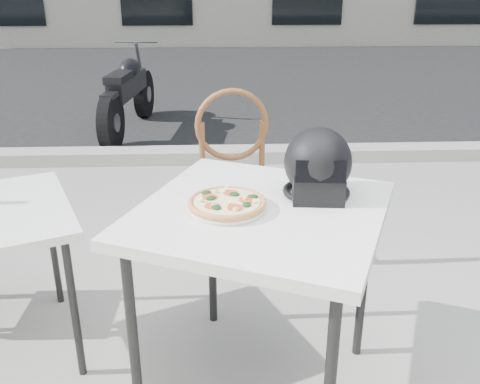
{
  "coord_description": "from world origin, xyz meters",
  "views": [
    {
      "loc": [
        -0.38,
        -1.76,
        1.66
      ],
      "look_at": [
        -0.3,
        0.09,
        0.89
      ],
      "focal_mm": 40.0,
      "sensor_mm": 36.0,
      "label": 1
    }
  ],
  "objects_px": {
    "plate": "(227,208)",
    "pizza": "(227,203)",
    "helmet": "(318,167)",
    "cafe_chair_main": "(230,167)",
    "motorcycle": "(128,95)",
    "cafe_table_main": "(260,226)"
  },
  "relations": [
    {
      "from": "cafe_chair_main",
      "to": "cafe_table_main",
      "type": "bearing_deg",
      "value": 89.74
    },
    {
      "from": "cafe_table_main",
      "to": "motorcycle",
      "type": "bearing_deg",
      "value": 105.67
    },
    {
      "from": "cafe_chair_main",
      "to": "motorcycle",
      "type": "relative_size",
      "value": 0.58
    },
    {
      "from": "plate",
      "to": "pizza",
      "type": "distance_m",
      "value": 0.02
    },
    {
      "from": "pizza",
      "to": "cafe_chair_main",
      "type": "distance_m",
      "value": 1.14
    },
    {
      "from": "helmet",
      "to": "cafe_chair_main",
      "type": "height_order",
      "value": "helmet"
    },
    {
      "from": "helmet",
      "to": "cafe_table_main",
      "type": "bearing_deg",
      "value": -148.57
    },
    {
      "from": "cafe_table_main",
      "to": "pizza",
      "type": "height_order",
      "value": "pizza"
    },
    {
      "from": "cafe_table_main",
      "to": "helmet",
      "type": "height_order",
      "value": "helmet"
    },
    {
      "from": "cafe_table_main",
      "to": "cafe_chair_main",
      "type": "xyz_separation_m",
      "value": [
        -0.08,
        1.1,
        -0.16
      ]
    },
    {
      "from": "helmet",
      "to": "cafe_chair_main",
      "type": "bearing_deg",
      "value": 112.84
    },
    {
      "from": "pizza",
      "to": "cafe_chair_main",
      "type": "bearing_deg",
      "value": 87.93
    },
    {
      "from": "plate",
      "to": "pizza",
      "type": "xyz_separation_m",
      "value": [
        0.0,
        0.0,
        0.02
      ]
    },
    {
      "from": "cafe_table_main",
      "to": "motorcycle",
      "type": "relative_size",
      "value": 0.62
    },
    {
      "from": "pizza",
      "to": "motorcycle",
      "type": "distance_m",
      "value": 4.14
    },
    {
      "from": "plate",
      "to": "helmet",
      "type": "distance_m",
      "value": 0.39
    },
    {
      "from": "plate",
      "to": "motorcycle",
      "type": "bearing_deg",
      "value": 103.95
    },
    {
      "from": "motorcycle",
      "to": "cafe_table_main",
      "type": "bearing_deg",
      "value": -67.23
    },
    {
      "from": "pizza",
      "to": "cafe_chair_main",
      "type": "xyz_separation_m",
      "value": [
        0.04,
        1.11,
        -0.27
      ]
    },
    {
      "from": "pizza",
      "to": "helmet",
      "type": "xyz_separation_m",
      "value": [
        0.35,
        0.12,
        0.09
      ]
    },
    {
      "from": "motorcycle",
      "to": "helmet",
      "type": "bearing_deg",
      "value": -63.72
    },
    {
      "from": "plate",
      "to": "motorcycle",
      "type": "xyz_separation_m",
      "value": [
        -0.99,
        3.99,
        -0.44
      ]
    }
  ]
}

